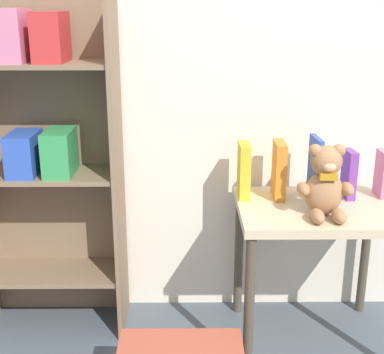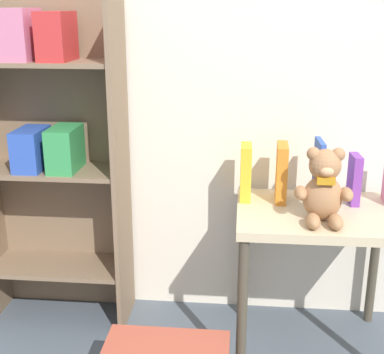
{
  "view_description": "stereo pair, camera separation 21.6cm",
  "coord_description": "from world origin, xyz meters",
  "px_view_note": "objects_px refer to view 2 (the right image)",
  "views": [
    {
      "loc": [
        -0.28,
        -0.83,
        1.38
      ],
      "look_at": [
        -0.27,
        1.23,
        0.72
      ],
      "focal_mm": 50.0,
      "sensor_mm": 36.0,
      "label": 1
    },
    {
      "loc": [
        -0.07,
        -0.82,
        1.38
      ],
      "look_at": [
        -0.27,
        1.23,
        0.72
      ],
      "focal_mm": 50.0,
      "sensor_mm": 36.0,
      "label": 2
    }
  ],
  "objects_px": {
    "display_table": "(317,232)",
    "book_standing_yellow": "(246,172)",
    "book_standing_blue": "(318,172)",
    "teddy_bear": "(324,188)",
    "book_standing_orange": "(281,173)",
    "book_standing_purple": "(354,179)",
    "bookshelf_side": "(52,145)"
  },
  "relations": [
    {
      "from": "bookshelf_side",
      "to": "book_standing_yellow",
      "type": "distance_m",
      "value": 0.84
    },
    {
      "from": "book_standing_orange",
      "to": "book_standing_blue",
      "type": "relative_size",
      "value": 0.91
    },
    {
      "from": "display_table",
      "to": "book_standing_blue",
      "type": "height_order",
      "value": "book_standing_blue"
    },
    {
      "from": "teddy_bear",
      "to": "display_table",
      "type": "bearing_deg",
      "value": 87.16
    },
    {
      "from": "book_standing_purple",
      "to": "book_standing_yellow",
      "type": "bearing_deg",
      "value": 175.77
    },
    {
      "from": "display_table",
      "to": "book_standing_blue",
      "type": "bearing_deg",
      "value": 90.0
    },
    {
      "from": "teddy_bear",
      "to": "book_standing_blue",
      "type": "bearing_deg",
      "value": 88.54
    },
    {
      "from": "display_table",
      "to": "book_standing_blue",
      "type": "xyz_separation_m",
      "value": [
        0.0,
        0.09,
        0.22
      ]
    },
    {
      "from": "teddy_bear",
      "to": "book_standing_blue",
      "type": "xyz_separation_m",
      "value": [
        0.0,
        0.19,
        0.0
      ]
    },
    {
      "from": "book_standing_purple",
      "to": "teddy_bear",
      "type": "bearing_deg",
      "value": -129.61
    },
    {
      "from": "bookshelf_side",
      "to": "book_standing_orange",
      "type": "bearing_deg",
      "value": -2.91
    },
    {
      "from": "teddy_bear",
      "to": "book_standing_purple",
      "type": "bearing_deg",
      "value": 53.2
    },
    {
      "from": "teddy_bear",
      "to": "book_standing_yellow",
      "type": "relative_size",
      "value": 1.21
    },
    {
      "from": "display_table",
      "to": "book_standing_orange",
      "type": "bearing_deg",
      "value": 143.43
    },
    {
      "from": "bookshelf_side",
      "to": "teddy_bear",
      "type": "distance_m",
      "value": 1.15
    },
    {
      "from": "book_standing_blue",
      "to": "book_standing_orange",
      "type": "bearing_deg",
      "value": 172.6
    },
    {
      "from": "teddy_bear",
      "to": "book_standing_purple",
      "type": "height_order",
      "value": "teddy_bear"
    },
    {
      "from": "book_standing_orange",
      "to": "bookshelf_side",
      "type": "bearing_deg",
      "value": 178.85
    },
    {
      "from": "display_table",
      "to": "teddy_bear",
      "type": "xyz_separation_m",
      "value": [
        -0.0,
        -0.1,
        0.22
      ]
    },
    {
      "from": "teddy_bear",
      "to": "book_standing_orange",
      "type": "distance_m",
      "value": 0.25
    },
    {
      "from": "bookshelf_side",
      "to": "display_table",
      "type": "relative_size",
      "value": 2.21
    },
    {
      "from": "book_standing_yellow",
      "to": "book_standing_blue",
      "type": "height_order",
      "value": "book_standing_blue"
    },
    {
      "from": "teddy_bear",
      "to": "book_standing_purple",
      "type": "xyz_separation_m",
      "value": [
        0.15,
        0.2,
        -0.03
      ]
    },
    {
      "from": "book_standing_yellow",
      "to": "bookshelf_side",
      "type": "bearing_deg",
      "value": 176.19
    },
    {
      "from": "bookshelf_side",
      "to": "book_standing_orange",
      "type": "distance_m",
      "value": 0.98
    },
    {
      "from": "book_standing_orange",
      "to": "book_standing_purple",
      "type": "relative_size",
      "value": 1.17
    },
    {
      "from": "book_standing_yellow",
      "to": "display_table",
      "type": "bearing_deg",
      "value": -21.73
    },
    {
      "from": "bookshelf_side",
      "to": "book_standing_yellow",
      "type": "height_order",
      "value": "bookshelf_side"
    },
    {
      "from": "bookshelf_side",
      "to": "book_standing_yellow",
      "type": "xyz_separation_m",
      "value": [
        0.83,
        -0.05,
        -0.08
      ]
    },
    {
      "from": "bookshelf_side",
      "to": "teddy_bear",
      "type": "bearing_deg",
      "value": -12.98
    },
    {
      "from": "display_table",
      "to": "book_standing_yellow",
      "type": "distance_m",
      "value": 0.37
    },
    {
      "from": "display_table",
      "to": "book_standing_yellow",
      "type": "xyz_separation_m",
      "value": [
        -0.29,
        0.11,
        0.21
      ]
    }
  ]
}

